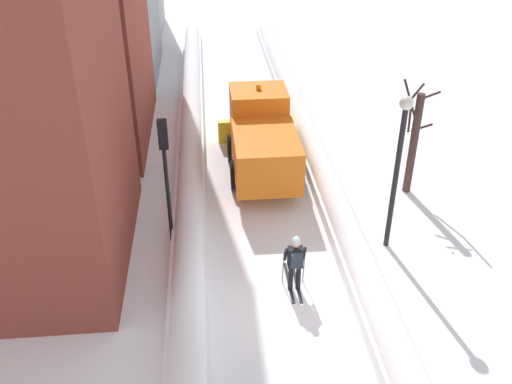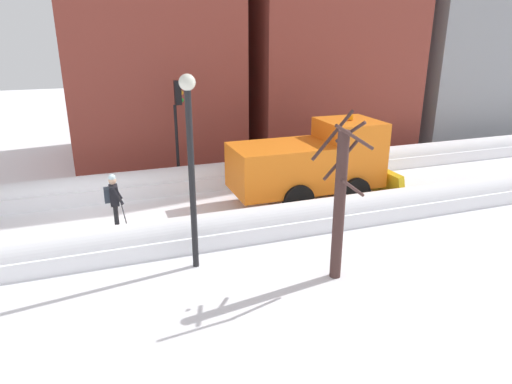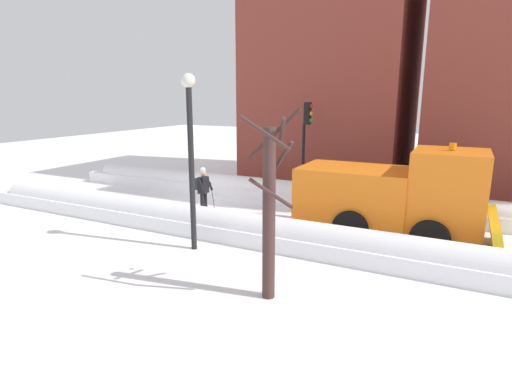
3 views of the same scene
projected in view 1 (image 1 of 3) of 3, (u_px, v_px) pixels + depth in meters
The scene contains 8 objects.
ground_plane at pixel (250, 148), 23.78m from camera, with size 80.00×80.00×0.00m, color white.
snowbank_left at pixel (191, 142), 23.37m from camera, with size 1.10×36.00×0.96m.
snowbank_right at pixel (308, 137), 23.79m from camera, with size 1.10×36.00×0.93m.
plow_truck at pixel (262, 138), 21.18m from camera, with size 3.20×5.98×3.12m.
skier at pixel (295, 261), 15.47m from camera, with size 0.62×1.80×1.81m.
traffic_light_pole at pixel (165, 159), 16.56m from camera, with size 0.28×0.42×4.16m.
street_lamp at pixel (399, 156), 16.16m from camera, with size 0.40×0.40×5.02m.
bare_tree_near at pixel (414, 140), 19.66m from camera, with size 1.01×1.27×4.18m.
Camera 1 is at (-1.75, -11.32, 10.57)m, focal length 39.14 mm.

